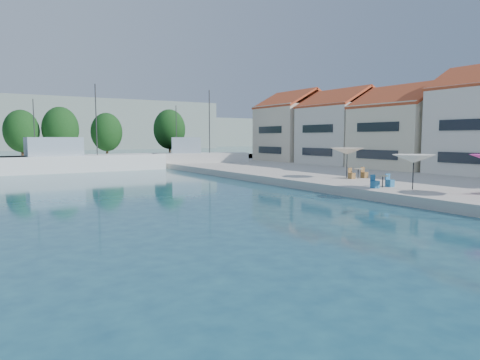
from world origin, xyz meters
TOP-DOWN VIEW (x-y plane):
  - quay_right at (22.00, 30.00)m, footprint 32.00×92.00m
  - quay_far at (-8.00, 67.00)m, footprint 90.00×16.00m
  - hill_east at (40.00, 180.00)m, footprint 140.00×40.00m
  - building_04 at (24.00, 33.00)m, footprint 9.00×8.80m
  - building_05 at (24.00, 42.00)m, footprint 8.40×8.80m
  - building_06 at (24.00, 51.00)m, footprint 9.00×8.80m
  - trawler_03 at (-4.46, 54.34)m, footprint 18.48×5.12m
  - trawler_04 at (10.32, 53.77)m, footprint 12.36×7.32m
  - tree_05 at (-8.36, 71.78)m, footprint 4.78×4.78m
  - tree_06 at (-3.35, 70.90)m, footprint 5.14×5.14m
  - tree_07 at (3.16, 70.57)m, footprint 4.68×4.68m
  - tree_08 at (13.92, 71.86)m, footprint 5.33×5.33m
  - umbrella_white at (8.57, 20.62)m, footprint 2.56×2.56m
  - umbrella_cream at (10.91, 28.36)m, footprint 2.72×2.72m
  - cafe_table_02 at (7.94, 22.37)m, footprint 1.82×0.70m
  - cafe_table_03 at (11.26, 27.50)m, footprint 1.82×0.70m

SIDE VIEW (x-z plane):
  - quay_right at x=22.00m, z-range 0.00..0.60m
  - quay_far at x=-8.00m, z-range 0.00..0.60m
  - cafe_table_02 at x=7.94m, z-range 0.51..1.27m
  - cafe_table_03 at x=11.26m, z-range 0.51..1.27m
  - trawler_03 at x=-4.46m, z-range -4.03..6.17m
  - trawler_04 at x=10.32m, z-range -4.03..6.17m
  - umbrella_white at x=8.57m, z-range 1.42..3.55m
  - umbrella_cream at x=10.91m, z-range 1.52..3.88m
  - tree_07 at x=3.16m, z-range 1.13..8.05m
  - tree_05 at x=-8.36m, z-range 1.14..8.21m
  - tree_06 at x=-3.35m, z-range 1.18..8.80m
  - building_04 at x=24.00m, z-range 0.42..9.62m
  - tree_08 at x=13.92m, z-range 1.21..9.09m
  - building_05 at x=24.00m, z-range 0.41..10.11m
  - building_06 at x=24.00m, z-range 0.40..10.60m
  - hill_east at x=40.00m, z-range 0.00..12.00m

